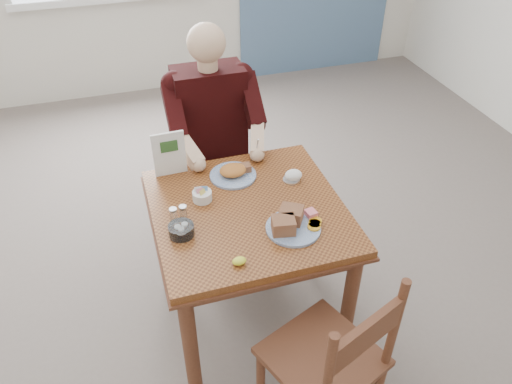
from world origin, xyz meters
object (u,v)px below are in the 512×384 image
object	(u,v)px
chair_far	(213,164)
table	(248,225)
diner	(213,125)
chair_near	(331,362)
far_plate	(234,172)
near_plate	(291,223)

from	to	relation	value
chair_far	table	bearing A→B (deg)	-90.00
chair_far	diner	size ratio (longest dim) A/B	0.69
table	chair_far	bearing A→B (deg)	90.00
table	diner	bearing A→B (deg)	90.00
chair_near	far_plate	distance (m)	1.05
near_plate	chair_near	bearing A→B (deg)	-91.44
chair_far	near_plate	world-z (taller)	chair_far
table	near_plate	bearing A→B (deg)	-53.90
chair_far	far_plate	xyz separation A→B (m)	(0.00, -0.53, 0.30)
near_plate	far_plate	size ratio (longest dim) A/B	1.27
chair_near	chair_far	bearing A→B (deg)	94.89
table	far_plate	size ratio (longest dim) A/B	3.70
table	far_plate	bearing A→B (deg)	89.39
chair_far	diner	xyz separation A→B (m)	(0.00, -0.09, 0.33)
chair_near	near_plate	size ratio (longest dim) A/B	3.00
diner	chair_far	bearing A→B (deg)	90.01
diner	table	bearing A→B (deg)	-90.00
chair_far	near_plate	distance (m)	1.05
far_plate	table	bearing A→B (deg)	-90.61
far_plate	near_plate	bearing A→B (deg)	-73.17
chair_far	far_plate	size ratio (longest dim) A/B	3.82
table	diner	distance (m)	0.73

